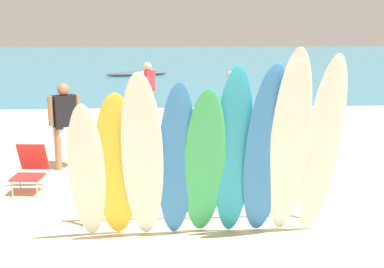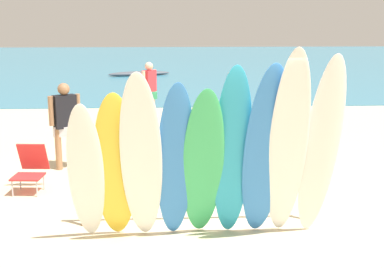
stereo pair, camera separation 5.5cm
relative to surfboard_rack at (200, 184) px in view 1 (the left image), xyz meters
The scene contains 17 objects.
ground 14.01m from the surfboard_rack, 90.00° to the left, with size 60.00×60.00×0.00m, color beige.
ocean_water 30.22m from the surfboard_rack, 90.00° to the left, with size 60.00×40.00×0.02m, color teal.
surfboard_rack is the anchor object (origin of this frame).
surfboard_white_0 1.68m from the surfboard_rack, 157.73° to the right, with size 0.47×0.07×2.04m, color white.
surfboard_yellow_1 1.35m from the surfboard_rack, 152.55° to the right, with size 0.57×0.07×2.15m, color yellow.
surfboard_white_2 1.22m from the surfboard_rack, 137.76° to the right, with size 0.54×0.07×2.46m, color white.
surfboard_blue_3 0.90m from the surfboard_rack, 118.52° to the right, with size 0.49×0.06×2.30m, color #337AD1.
surfboard_green_4 0.78m from the surfboard_rack, 89.00° to the right, with size 0.55×0.08×2.24m, color #38B266.
surfboard_teal_5 0.96m from the surfboard_rack, 58.22° to the right, with size 0.50×0.06×2.50m, color #289EC6.
surfboard_blue_6 1.24m from the surfboard_rack, 40.41° to the right, with size 0.56×0.07×2.56m, color #337AD1.
surfboard_white_7 1.52m from the surfboard_rack, 35.12° to the right, with size 0.50×0.08×2.80m, color white.
surfboard_white_8 1.83m from the surfboard_rack, 24.36° to the right, with size 0.49×0.08×2.65m, color white.
beachgoer_photographing 3.91m from the surfboard_rack, 129.08° to the left, with size 0.57×0.42×1.73m.
beachgoer_midbeach 7.28m from the surfboard_rack, 78.86° to the left, with size 0.40×0.57×1.54m.
beachgoer_near_rack 7.92m from the surfboard_rack, 96.59° to the left, with size 0.45×0.57×1.74m.
beach_chair_red 3.29m from the surfboard_rack, 149.41° to the left, with size 0.56×0.72×0.82m.
distant_boat 20.60m from the surfboard_rack, 94.97° to the left, with size 3.36×1.40×0.27m.
Camera 1 is at (-0.55, -7.09, 2.93)m, focal length 48.04 mm.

